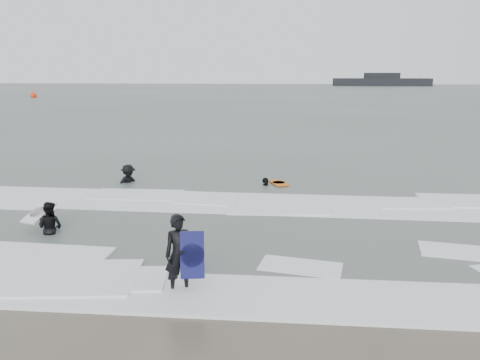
# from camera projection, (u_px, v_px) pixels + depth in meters

# --- Properties ---
(ground) EXTENTS (320.00, 320.00, 0.00)m
(ground) POSITION_uv_depth(u_px,v_px,m) (215.00, 283.00, 9.96)
(ground) COLOR brown
(ground) RESTS_ON ground
(sea) EXTENTS (320.00, 320.00, 0.00)m
(sea) POSITION_uv_depth(u_px,v_px,m) (282.00, 95.00, 87.43)
(sea) COLOR #47544C
(sea) RESTS_ON ground
(surfer_centre) EXTENTS (0.72, 0.61, 1.67)m
(surfer_centre) POSITION_uv_depth(u_px,v_px,m) (181.00, 291.00, 9.58)
(surfer_centre) COLOR black
(surfer_centre) RESTS_ON ground
(surfer_wading) EXTENTS (0.80, 0.67, 1.48)m
(surfer_wading) POSITION_uv_depth(u_px,v_px,m) (51.00, 234.00, 12.95)
(surfer_wading) COLOR black
(surfer_wading) RESTS_ON ground
(surfer_breaker) EXTENTS (1.16, 1.20, 1.64)m
(surfer_breaker) POSITION_uv_depth(u_px,v_px,m) (129.00, 184.00, 18.73)
(surfer_breaker) COLOR black
(surfer_breaker) RESTS_ON ground
(surfer_right_near) EXTENTS (0.89, 0.88, 1.51)m
(surfer_right_near) POSITION_uv_depth(u_px,v_px,m) (266.00, 187.00, 18.29)
(surfer_right_near) COLOR black
(surfer_right_near) RESTS_ON ground
(surf_foam) EXTENTS (30.03, 9.06, 0.09)m
(surf_foam) POSITION_uv_depth(u_px,v_px,m) (235.00, 226.00, 13.53)
(surf_foam) COLOR white
(surf_foam) RESTS_ON ground
(bodyboards) EXTENTS (7.31, 10.10, 1.25)m
(bodyboards) POSITION_uv_depth(u_px,v_px,m) (182.00, 208.00, 13.64)
(bodyboards) COLOR #0F1149
(bodyboards) RESTS_ON ground
(buoy) EXTENTS (1.00, 1.00, 1.65)m
(buoy) POSITION_uv_depth(u_px,v_px,m) (34.00, 95.00, 79.40)
(buoy) COLOR #F3310A
(buoy) RESTS_ON ground
(vessel_horizon) EXTENTS (29.03, 5.18, 3.94)m
(vessel_horizon) POSITION_uv_depth(u_px,v_px,m) (381.00, 81.00, 142.93)
(vessel_horizon) COLOR black
(vessel_horizon) RESTS_ON ground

